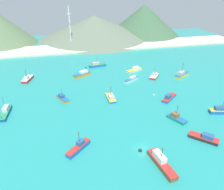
% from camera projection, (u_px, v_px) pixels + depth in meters
% --- Properties ---
extents(ground, '(260.00, 280.00, 0.50)m').
position_uv_depth(ground, '(116.00, 101.00, 88.85)').
color(ground, teal).
extents(fishing_boat_0, '(10.44, 8.02, 7.33)m').
position_uv_depth(fishing_boat_0, '(182.00, 74.00, 111.53)').
color(fishing_boat_0, gold).
rests_on(fishing_boat_0, ground).
extents(fishing_boat_1, '(8.01, 8.07, 2.41)m').
position_uv_depth(fishing_boat_1, '(205.00, 138.00, 65.74)').
color(fishing_boat_1, '#232328').
rests_on(fishing_boat_1, ground).
extents(fishing_boat_2, '(9.77, 4.96, 6.22)m').
position_uv_depth(fishing_boat_2, '(222.00, 111.00, 79.52)').
color(fishing_boat_2, '#1E5BA8').
rests_on(fishing_boat_2, ground).
extents(fishing_boat_3, '(8.99, 7.90, 2.48)m').
position_uv_depth(fishing_boat_3, '(169.00, 97.00, 89.36)').
color(fishing_boat_3, '#1E5BA8').
rests_on(fishing_boat_3, ground).
extents(fishing_boat_4, '(3.99, 11.38, 5.93)m').
position_uv_depth(fishing_boat_4, '(161.00, 162.00, 56.31)').
color(fishing_boat_4, brown).
rests_on(fishing_boat_4, ground).
extents(fishing_boat_5, '(9.98, 6.87, 2.31)m').
position_uv_depth(fishing_boat_5, '(135.00, 70.00, 118.88)').
color(fishing_boat_5, silver).
rests_on(fishing_boat_5, ground).
extents(fishing_boat_6, '(5.40, 7.56, 5.90)m').
position_uv_depth(fishing_boat_6, '(176.00, 118.00, 75.57)').
color(fishing_boat_6, '#198466').
rests_on(fishing_boat_6, ground).
extents(fishing_boat_7, '(10.43, 4.03, 6.42)m').
position_uv_depth(fishing_boat_7, '(97.00, 65.00, 124.89)').
color(fishing_boat_7, '#1E5BA8').
rests_on(fishing_boat_7, ground).
extents(fishing_boat_8, '(7.06, 7.78, 5.77)m').
position_uv_depth(fishing_boat_8, '(154.00, 76.00, 110.55)').
color(fishing_boat_8, red).
rests_on(fishing_boat_8, ground).
extents(fishing_boat_9, '(7.75, 7.29, 6.38)m').
position_uv_depth(fishing_boat_9, '(79.00, 147.00, 61.81)').
color(fishing_boat_9, '#1E5BA8').
rests_on(fishing_boat_9, ground).
extents(fishing_boat_10, '(5.56, 9.26, 5.99)m').
position_uv_depth(fishing_boat_10, '(27.00, 79.00, 106.84)').
color(fishing_boat_10, red).
rests_on(fishing_boat_10, ground).
extents(fishing_boat_11, '(5.44, 7.62, 4.88)m').
position_uv_depth(fishing_boat_11, '(63.00, 98.00, 89.02)').
color(fishing_boat_11, orange).
rests_on(fishing_boat_11, ground).
extents(fishing_boat_12, '(3.03, 10.78, 7.03)m').
position_uv_depth(fishing_boat_12, '(6.00, 112.00, 79.00)').
color(fishing_boat_12, '#14478C').
rests_on(fishing_boat_12, ground).
extents(fishing_boat_13, '(3.04, 8.30, 6.15)m').
position_uv_depth(fishing_boat_13, '(111.00, 98.00, 89.32)').
color(fishing_boat_13, '#1E5BA8').
rests_on(fishing_boat_13, ground).
extents(fishing_boat_14, '(9.87, 7.52, 2.58)m').
position_uv_depth(fishing_boat_14, '(82.00, 74.00, 112.40)').
color(fishing_boat_14, orange).
rests_on(fishing_boat_14, ground).
extents(fishing_boat_15, '(8.56, 6.25, 6.15)m').
position_uv_depth(fishing_boat_15, '(132.00, 79.00, 106.71)').
color(fishing_boat_15, silver).
rests_on(fishing_boat_15, ground).
extents(buoy_0, '(0.67, 0.67, 0.67)m').
position_uv_depth(buoy_0, '(154.00, 95.00, 93.01)').
color(buoy_0, silver).
rests_on(buoy_0, ground).
extents(buoy_1, '(1.08, 1.08, 1.08)m').
position_uv_depth(buoy_1, '(140.00, 150.00, 61.69)').
color(buoy_1, '#232328').
rests_on(buoy_1, ground).
extents(buoy_2, '(0.83, 0.83, 0.83)m').
position_uv_depth(buoy_2, '(86.00, 67.00, 123.66)').
color(buoy_2, '#232328').
rests_on(buoy_2, ground).
extents(beach_strip, '(247.00, 24.83, 1.20)m').
position_uv_depth(beach_strip, '(87.00, 48.00, 160.96)').
color(beach_strip, beige).
rests_on(beach_strip, ground).
extents(hill_central, '(96.28, 96.28, 19.64)m').
position_uv_depth(hill_central, '(95.00, 27.00, 185.71)').
color(hill_central, '#60705B').
rests_on(hill_central, ground).
extents(hill_east, '(68.27, 68.27, 27.27)m').
position_uv_depth(hill_east, '(144.00, 20.00, 197.77)').
color(hill_east, '#3D6042').
rests_on(hill_east, ground).
extents(radio_tower, '(2.97, 2.38, 29.71)m').
position_uv_depth(radio_tower, '(70.00, 27.00, 155.37)').
color(radio_tower, silver).
rests_on(radio_tower, ground).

